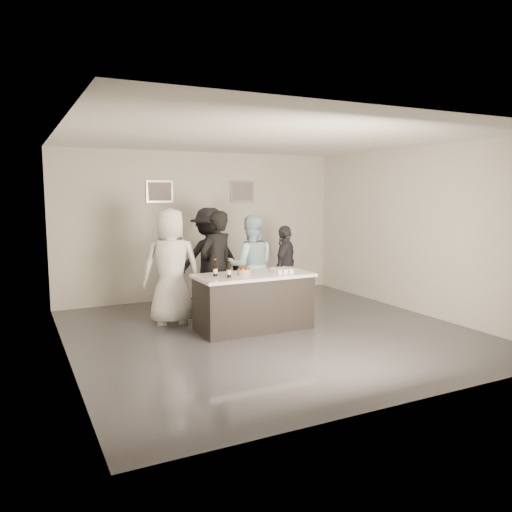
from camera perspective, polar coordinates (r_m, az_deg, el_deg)
name	(u,v)px	position (r m, az deg, el deg)	size (l,w,h in m)	color
floor	(270,332)	(7.97, 1.62, -8.65)	(6.00, 6.00, 0.00)	#3D3D42
ceiling	(271,138)	(7.70, 1.70, 13.34)	(6.00, 6.00, 0.00)	white
wall_back	(203,225)	(10.43, -6.13, 3.49)	(6.00, 0.04, 3.00)	beige
wall_front	(410,261)	(5.25, 17.23, -0.60)	(6.00, 0.04, 3.00)	beige
wall_left	(63,247)	(6.82, -21.18, 0.99)	(0.04, 6.00, 3.00)	beige
wall_right	(417,231)	(9.48, 17.90, 2.79)	(0.04, 6.00, 3.00)	beige
picture_left	(160,192)	(10.10, -10.96, 7.25)	(0.54, 0.04, 0.44)	#B2B2B7
picture_right	(242,192)	(10.72, -1.58, 7.38)	(0.54, 0.04, 0.44)	#B2B2B7
bar_counter	(254,302)	(8.02, -0.26, -5.23)	(1.86, 0.86, 0.90)	white
cake	(244,272)	(7.83, -1.38, -1.90)	(0.21, 0.21, 0.08)	orange
beer_bottle_a	(215,268)	(7.70, -4.67, -1.38)	(0.07, 0.07, 0.26)	black
beer_bottle_b	(229,269)	(7.58, -3.11, -1.50)	(0.07, 0.07, 0.26)	black
tumbler_cluster	(282,270)	(8.05, 3.04, -1.64)	(0.30, 0.30, 0.08)	#C07F12
candles	(247,277)	(7.59, -0.99, -2.46)	(0.24, 0.08, 0.01)	pink
person_main_black	(217,267)	(8.43, -4.53, -1.23)	(0.69, 0.45, 1.88)	black
person_main_blue	(251,266)	(8.85, -0.58, -1.12)	(0.87, 0.68, 1.79)	#AED6E3
person_guest_left	(171,267)	(8.37, -9.67, -1.20)	(0.94, 0.61, 1.93)	white
person_guest_right	(285,266)	(9.52, 3.35, -1.19)	(0.92, 0.38, 1.57)	#2F2D35
person_guest_back	(209,259)	(9.26, -5.34, -0.38)	(1.23, 0.71, 1.91)	black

